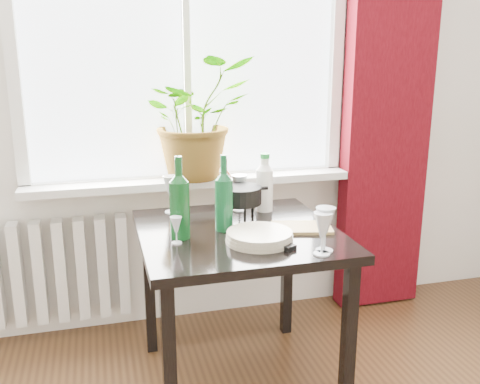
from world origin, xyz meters
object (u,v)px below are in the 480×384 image
object	(u,v)px
cleaning_bottle	(265,182)
wineglass_back_center	(239,193)
potted_plant	(196,118)
wine_bottle_left	(179,197)
radiator	(50,271)
cutting_board	(302,228)
wineglass_back_left	(172,194)
table	(239,250)
wineglass_far_right	(322,233)
wine_bottle_right	(224,193)
wineglass_front_right	(325,229)
wineglass_front_left	(176,230)
bottle_amber	(225,185)
tv_remote	(277,243)
fondue_pot	(240,203)
plate_stack	(259,237)

from	to	relation	value
cleaning_bottle	wineglass_back_center	xyz separation A→B (m)	(-0.12, 0.03, -0.05)
potted_plant	wine_bottle_left	size ratio (longest dim) A/B	1.78
radiator	cutting_board	distance (m)	1.36
radiator	wineglass_back_left	size ratio (longest dim) A/B	4.32
table	cutting_board	size ratio (longest dim) A/B	3.32
wine_bottle_left	wineglass_far_right	bearing A→B (deg)	-33.93
wine_bottle_left	wine_bottle_right	xyz separation A→B (m)	(0.20, 0.05, -0.01)
wineglass_front_right	wineglass_far_right	bearing A→B (deg)	-128.13
wine_bottle_left	wineglass_front_left	world-z (taller)	wine_bottle_left
bottle_amber	cutting_board	xyz separation A→B (m)	(0.26, -0.34, -0.13)
cutting_board	bottle_amber	bearing A→B (deg)	127.37
wineglass_front_right	tv_remote	bearing A→B (deg)	144.11
wine_bottle_right	fondue_pot	size ratio (longest dim) A/B	1.48
wineglass_back_center	cutting_board	distance (m)	0.40
wineglass_back_left	plate_stack	distance (m)	0.58
table	wineglass_front_left	distance (m)	0.34
potted_plant	wineglass_back_left	distance (m)	0.45
wine_bottle_right	wineglass_back_left	xyz separation A→B (m)	(-0.18, 0.31, -0.08)
wine_bottle_right	fondue_pot	world-z (taller)	wine_bottle_right
wine_bottle_left	plate_stack	xyz separation A→B (m)	(0.30, -0.14, -0.15)
cleaning_bottle	cutting_board	world-z (taller)	cleaning_bottle
fondue_pot	tv_remote	xyz separation A→B (m)	(0.05, -0.37, -0.07)
wineglass_far_right	wineglass_front_left	size ratio (longest dim) A/B	1.50
wineglass_back_center	fondue_pot	size ratio (longest dim) A/B	0.81
radiator	wine_bottle_left	bearing A→B (deg)	-48.13
wine_bottle_left	wine_bottle_right	size ratio (longest dim) A/B	1.05
wineglass_front_right	plate_stack	xyz separation A→B (m)	(-0.21, 0.17, -0.07)
wineglass_front_left	tv_remote	size ratio (longest dim) A/B	0.66
wineglass_front_right	wineglass_back_center	xyz separation A→B (m)	(-0.18, 0.61, 0.00)
wineglass_back_left	tv_remote	bearing A→B (deg)	-58.38
table	wineglass_front_left	world-z (taller)	wineglass_front_left
wineglass_front_left	fondue_pot	world-z (taller)	fondue_pot
cutting_board	wineglass_front_right	bearing A→B (deg)	-92.89
potted_plant	wineglass_front_right	world-z (taller)	potted_plant
wineglass_front_left	tv_remote	distance (m)	0.41
wine_bottle_right	wineglass_back_center	world-z (taller)	wine_bottle_right
wineglass_back_left	cutting_board	distance (m)	0.65
wine_bottle_left	tv_remote	world-z (taller)	wine_bottle_left
wine_bottle_right	plate_stack	world-z (taller)	wine_bottle_right
wineglass_far_right	wineglass_front_left	distance (m)	0.58
potted_plant	cutting_board	size ratio (longest dim) A/B	2.46
wine_bottle_right	table	bearing A→B (deg)	-21.01
cleaning_bottle	wineglass_back_left	xyz separation A→B (m)	(-0.44, 0.08, -0.05)
radiator	wineglass_front_right	distance (m)	1.53
bottle_amber	cleaning_bottle	bearing A→B (deg)	-9.92
wine_bottle_right	wineglass_front_right	size ratio (longest dim) A/B	1.85
bottle_amber	wine_bottle_left	bearing A→B (deg)	-130.27
radiator	wineglass_back_left	xyz separation A→B (m)	(0.61, -0.29, 0.45)
radiator	fondue_pot	xyz separation A→B (m)	(0.90, -0.47, 0.44)
wineglass_back_left	wineglass_back_center	bearing A→B (deg)	-10.22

